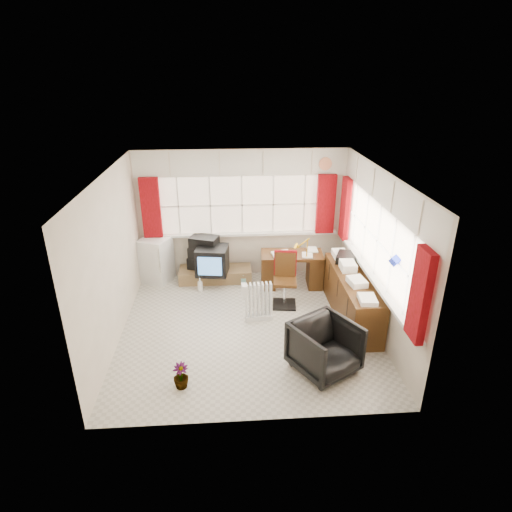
{
  "coord_description": "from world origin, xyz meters",
  "views": [
    {
      "loc": [
        -0.28,
        -5.85,
        3.85
      ],
      "look_at": [
        0.17,
        0.55,
        1.01
      ],
      "focal_mm": 30.0,
      "sensor_mm": 36.0,
      "label": 1
    }
  ],
  "objects": [
    {
      "name": "office_chair",
      "position": [
        0.99,
        -1.13,
        0.37
      ],
      "size": [
        1.09,
        1.09,
        0.73
      ],
      "primitive_type": "imported",
      "rotation": [
        0.0,
        0.0,
        0.54
      ],
      "color": "black",
      "rests_on": "ground"
    },
    {
      "name": "window_back",
      "position": [
        0.0,
        1.94,
        0.95
      ],
      "size": [
        3.7,
        0.12,
        3.6
      ],
      "color": "#F9E1C5",
      "rests_on": "room_walls"
    },
    {
      "name": "curtains",
      "position": [
        0.92,
        0.93,
        1.46
      ],
      "size": [
        3.83,
        3.83,
        1.15
      ],
      "color": "maroon",
      "rests_on": "room_walls"
    },
    {
      "name": "hifi_stack",
      "position": [
        -0.74,
        1.79,
        0.55
      ],
      "size": [
        0.71,
        0.57,
        0.65
      ],
      "color": "black",
      "rests_on": "tv_bench"
    },
    {
      "name": "mini_fridge",
      "position": [
        -1.68,
        1.8,
        0.44
      ],
      "size": [
        0.68,
        0.68,
        0.88
      ],
      "color": "white",
      "rests_on": "ground"
    },
    {
      "name": "radiator",
      "position": [
        0.19,
        0.24,
        0.27
      ],
      "size": [
        0.45,
        0.21,
        0.66
      ],
      "color": "white",
      "rests_on": "ground"
    },
    {
      "name": "window_right",
      "position": [
        1.94,
        0.0,
        0.95
      ],
      "size": [
        0.12,
        3.7,
        3.6
      ],
      "color": "#F9E1C5",
      "rests_on": "room_walls"
    },
    {
      "name": "desk",
      "position": [
        0.9,
        1.4,
        0.37
      ],
      "size": [
        1.18,
        0.63,
        0.7
      ],
      "color": "#533413",
      "rests_on": "ground"
    },
    {
      "name": "file_tray",
      "position": [
        1.77,
        0.81,
        0.82
      ],
      "size": [
        0.45,
        0.49,
        0.13
      ],
      "primitive_type": "cube",
      "rotation": [
        0.0,
        0.0,
        -0.4
      ],
      "color": "black",
      "rests_on": "credenza"
    },
    {
      "name": "ground",
      "position": [
        0.0,
        0.0,
        0.0
      ],
      "size": [
        4.0,
        4.0,
        0.0
      ],
      "primitive_type": "plane",
      "color": "beige",
      "rests_on": "ground"
    },
    {
      "name": "desk_lamp",
      "position": [
        1.14,
        1.2,
        0.93
      ],
      "size": [
        0.14,
        0.12,
        0.39
      ],
      "color": "#DC9F09",
      "rests_on": "desk"
    },
    {
      "name": "task_chair",
      "position": [
        0.69,
        0.75,
        0.51
      ],
      "size": [
        0.45,
        0.47,
        0.97
      ],
      "color": "black",
      "rests_on": "ground"
    },
    {
      "name": "spray_bottle_a",
      "position": [
        -0.83,
        1.28,
        0.13
      ],
      "size": [
        0.12,
        0.12,
        0.27
      ],
      "primitive_type": "imported",
      "rotation": [
        0.0,
        0.0,
        0.16
      ],
      "color": "white",
      "rests_on": "ground"
    },
    {
      "name": "overhead_cabinets",
      "position": [
        0.98,
        0.98,
        2.25
      ],
      "size": [
        3.98,
        3.98,
        0.48
      ],
      "color": "silver",
      "rests_on": "room_walls"
    },
    {
      "name": "credenza",
      "position": [
        1.73,
        0.2,
        0.39
      ],
      "size": [
        0.5,
        2.0,
        0.85
      ],
      "color": "#533413",
      "rests_on": "ground"
    },
    {
      "name": "room_walls",
      "position": [
        0.0,
        0.0,
        1.5
      ],
      "size": [
        4.0,
        4.0,
        4.0
      ],
      "color": "beige",
      "rests_on": "ground"
    },
    {
      "name": "spray_bottle_b",
      "position": [
        -0.01,
        1.5,
        0.1
      ],
      "size": [
        0.11,
        0.11,
        0.21
      ],
      "primitive_type": "imported",
      "rotation": [
        0.0,
        0.0,
        -0.14
      ],
      "color": "#84C6BB",
      "rests_on": "ground"
    },
    {
      "name": "tv_bench",
      "position": [
        -0.55,
        1.72,
        0.12
      ],
      "size": [
        1.4,
        0.5,
        0.25
      ],
      "primitive_type": "cube",
      "color": "olive",
      "rests_on": "ground"
    },
    {
      "name": "crt_tv",
      "position": [
        -0.59,
        1.53,
        0.51
      ],
      "size": [
        0.65,
        0.62,
        0.53
      ],
      "color": "black",
      "rests_on": "tv_bench"
    },
    {
      "name": "flower_vase",
      "position": [
        -0.94,
        -1.35,
        0.18
      ],
      "size": [
        0.23,
        0.23,
        0.36
      ],
      "primitive_type": "imported",
      "rotation": [
        0.0,
        0.0,
        -0.18
      ],
      "color": "black",
      "rests_on": "ground"
    }
  ]
}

